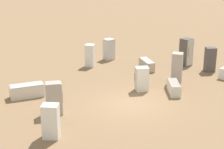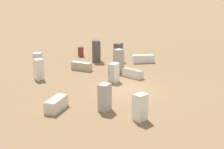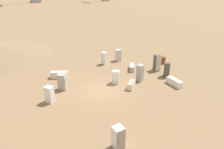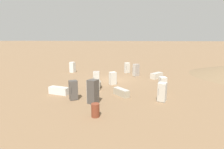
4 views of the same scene
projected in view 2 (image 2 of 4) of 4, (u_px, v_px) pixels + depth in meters
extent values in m
plane|color=#846647|center=(129.00, 90.00, 26.20)|extent=(1000.00, 1000.00, 0.00)
cube|color=beige|center=(133.00, 74.00, 29.01)|extent=(1.46, 1.68, 0.60)
cube|color=gray|center=(133.00, 70.00, 28.92)|extent=(1.40, 1.61, 0.04)
cube|color=#B2A88E|center=(82.00, 66.00, 30.97)|extent=(1.69, 1.49, 0.62)
cube|color=#BCB7AD|center=(82.00, 63.00, 30.87)|extent=(1.63, 1.43, 0.04)
cube|color=#A89E93|center=(119.00, 61.00, 30.29)|extent=(0.82, 0.82, 1.88)
cube|color=silver|center=(116.00, 60.00, 30.56)|extent=(0.58, 0.25, 1.80)
cylinder|color=#2D2D2D|center=(118.00, 58.00, 30.67)|extent=(0.02, 0.02, 0.66)
cube|color=silver|center=(38.00, 62.00, 30.44)|extent=(0.77, 0.78, 1.57)
cube|color=beige|center=(38.00, 61.00, 30.78)|extent=(0.61, 0.17, 1.50)
cylinder|color=#2D2D2D|center=(41.00, 60.00, 30.78)|extent=(0.02, 0.02, 0.55)
cube|color=#A89E93|center=(105.00, 97.00, 22.36)|extent=(0.92, 0.94, 1.67)
cube|color=#BCB7AD|center=(108.00, 95.00, 22.70)|extent=(0.44, 0.38, 1.61)
cylinder|color=#2D2D2D|center=(111.00, 94.00, 22.61)|extent=(0.02, 0.02, 0.59)
cube|color=white|center=(143.00, 59.00, 33.28)|extent=(1.98, 0.75, 0.65)
cube|color=beige|center=(143.00, 55.00, 33.18)|extent=(1.90, 0.72, 0.04)
cube|color=white|center=(39.00, 69.00, 28.38)|extent=(0.79, 0.77, 1.59)
cube|color=beige|center=(37.00, 68.00, 28.62)|extent=(0.55, 0.27, 1.52)
cylinder|color=#2D2D2D|center=(39.00, 67.00, 28.74)|extent=(0.02, 0.02, 0.56)
cube|color=silver|center=(114.00, 73.00, 27.82)|extent=(0.89, 0.89, 1.43)
cube|color=#BCB7AD|center=(111.00, 74.00, 27.52)|extent=(0.40, 0.40, 1.37)
cylinder|color=#2D2D2D|center=(109.00, 73.00, 27.57)|extent=(0.02, 0.02, 0.50)
cube|color=beige|center=(56.00, 104.00, 22.59)|extent=(1.60, 1.97, 0.70)
cube|color=#BCB7AD|center=(56.00, 99.00, 22.49)|extent=(1.53, 1.89, 0.04)
cube|color=#4C4742|center=(96.00, 51.00, 33.46)|extent=(0.86, 0.85, 1.93)
cube|color=beige|center=(101.00, 51.00, 33.45)|extent=(0.20, 0.66, 1.85)
cylinder|color=#2D2D2D|center=(101.00, 51.00, 33.19)|extent=(0.02, 0.02, 0.67)
cube|color=#4C4742|center=(118.00, 52.00, 33.58)|extent=(0.86, 0.86, 1.66)
cube|color=#56514C|center=(116.00, 52.00, 33.74)|extent=(0.50, 0.45, 1.59)
cylinder|color=#2D2D2D|center=(117.00, 50.00, 33.92)|extent=(0.02, 0.02, 0.58)
cube|color=white|center=(140.00, 107.00, 20.99)|extent=(0.90, 0.86, 1.56)
cube|color=beige|center=(136.00, 106.00, 21.20)|extent=(0.61, 0.39, 1.50)
cylinder|color=#2D2D2D|center=(139.00, 103.00, 21.37)|extent=(0.02, 0.02, 0.55)
cylinder|color=brown|center=(81.00, 52.00, 35.50)|extent=(0.54, 0.54, 0.91)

